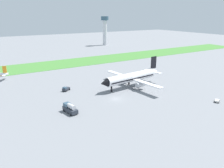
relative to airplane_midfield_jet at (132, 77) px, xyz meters
name	(u,v)px	position (x,y,z in m)	size (l,w,h in m)	color
ground_plane	(116,99)	(-14.85, -9.66, -4.53)	(600.00, 600.00, 0.00)	gray
grass_taxiway_strip	(56,65)	(-14.85, 64.57, -4.49)	(360.00, 28.00, 0.08)	#478438
airplane_midfield_jet	(132,77)	(0.00, 0.00, 0.00)	(35.00, 35.61, 12.58)	white
fuel_truck_near_gate	(70,108)	(-34.95, -12.04, -2.95)	(3.49, 6.81, 3.29)	#2D333D
baggage_cart_midfield	(217,101)	(16.54, -32.52, -3.96)	(2.94, 2.71, 0.90)	white
pushback_tug_by_runway	(66,89)	(-28.15, 10.34, -3.62)	(3.98, 3.54, 1.95)	#2D333D
control_tower	(105,28)	(61.55, 132.48, 13.49)	(8.00, 8.00, 29.93)	silver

